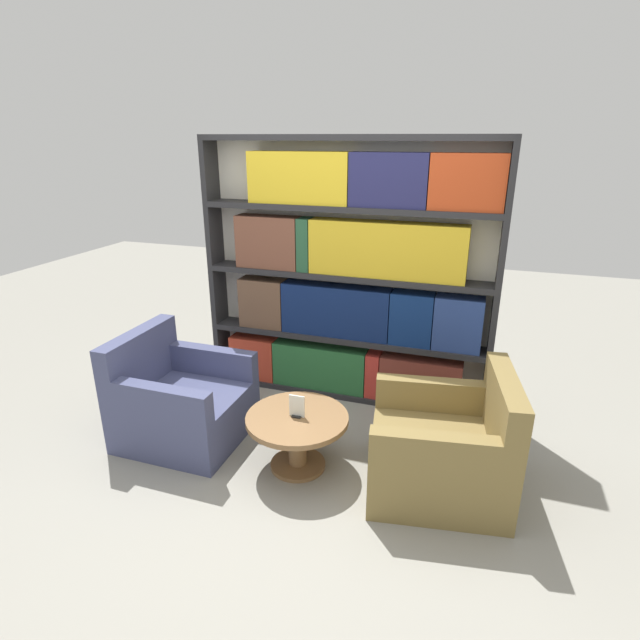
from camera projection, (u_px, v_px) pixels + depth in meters
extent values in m
plane|color=gray|center=(289.00, 485.00, 3.57)|extent=(14.00, 14.00, 0.00)
cube|color=silver|center=(350.00, 272.00, 4.55)|extent=(2.62, 0.05, 2.36)
cube|color=#262628|center=(218.00, 264.00, 4.82)|extent=(0.05, 0.30, 2.36)
cube|color=#262628|center=(498.00, 288.00, 4.06)|extent=(0.05, 0.30, 2.36)
cube|color=#262628|center=(344.00, 390.00, 4.84)|extent=(2.52, 0.30, 0.05)
cube|color=#262628|center=(345.00, 337.00, 4.64)|extent=(2.52, 0.30, 0.05)
cube|color=#262628|center=(346.00, 275.00, 4.44)|extent=(2.52, 0.30, 0.05)
cube|color=#262628|center=(347.00, 208.00, 4.23)|extent=(2.52, 0.30, 0.05)
cube|color=#262628|center=(348.00, 137.00, 4.04)|extent=(2.52, 0.30, 0.05)
cube|color=#BB3A25|center=(255.00, 357.00, 5.01)|extent=(0.46, 0.20, 0.43)
cube|color=#286634|center=(320.00, 366.00, 4.80)|extent=(0.91, 0.20, 0.43)
cube|color=red|center=(373.00, 374.00, 4.65)|extent=(0.12, 0.20, 0.43)
cube|color=brown|center=(420.00, 380.00, 4.52)|extent=(0.72, 0.20, 0.43)
cube|color=brown|center=(263.00, 303.00, 4.77)|extent=(0.43, 0.20, 0.47)
cube|color=navy|center=(336.00, 310.00, 4.55)|extent=(1.00, 0.20, 0.47)
cube|color=navy|center=(412.00, 318.00, 4.35)|extent=(0.37, 0.20, 0.47)
cube|color=navy|center=(458.00, 323.00, 4.23)|extent=(0.40, 0.20, 0.47)
cube|color=brown|center=(269.00, 242.00, 4.54)|extent=(0.59, 0.20, 0.47)
cube|color=#265235|center=(306.00, 244.00, 4.44)|extent=(0.11, 0.20, 0.47)
cube|color=gold|center=(387.00, 250.00, 4.22)|extent=(1.34, 0.20, 0.47)
cube|color=gold|center=(300.00, 178.00, 4.25)|extent=(0.89, 0.20, 0.43)
cube|color=#232451|center=(389.00, 180.00, 4.02)|extent=(0.63, 0.20, 0.43)
cube|color=#B93E1A|center=(468.00, 182.00, 3.84)|extent=(0.57, 0.20, 0.43)
cube|color=#42476B|center=(186.00, 414.00, 4.08)|extent=(0.93, 0.86, 0.41)
cube|color=#42476B|center=(140.00, 359.00, 4.05)|extent=(0.14, 0.86, 0.47)
cube|color=#42476B|center=(162.00, 402.00, 3.62)|extent=(0.78, 0.12, 0.24)
cube|color=#42476B|center=(214.00, 361.00, 4.28)|extent=(0.78, 0.12, 0.24)
cube|color=olive|center=(437.00, 461.00, 3.49)|extent=(1.04, 0.99, 0.41)
cube|color=olive|center=(503.00, 411.00, 3.27)|extent=(0.27, 0.87, 0.47)
cube|color=olive|center=(429.00, 394.00, 3.73)|extent=(0.79, 0.24, 0.24)
cube|color=olive|center=(433.00, 452.00, 3.04)|extent=(0.79, 0.24, 0.24)
cylinder|color=brown|center=(298.00, 444.00, 3.70)|extent=(0.14, 0.14, 0.39)
cylinder|color=brown|center=(298.00, 464.00, 3.77)|extent=(0.41, 0.41, 0.03)
cylinder|color=brown|center=(297.00, 419.00, 3.63)|extent=(0.75, 0.75, 0.04)
cube|color=black|center=(297.00, 416.00, 3.62)|extent=(0.07, 0.06, 0.01)
cube|color=silver|center=(297.00, 406.00, 3.59)|extent=(0.12, 0.01, 0.17)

